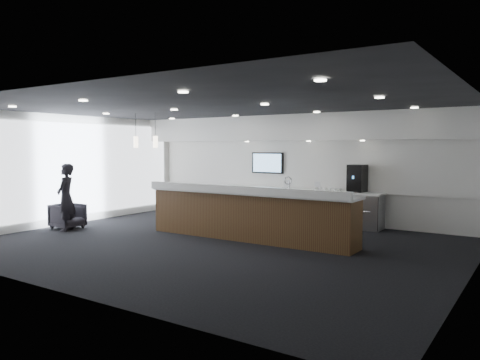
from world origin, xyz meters
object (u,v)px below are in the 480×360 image
Objects in this scene: coffee_machine at (357,178)px; armchair at (68,216)px; lounge_guest at (66,197)px; service_counter at (248,215)px.

coffee_machine reaches higher than armchair.
coffee_machine is at bearing 95.06° from lounge_guest.
service_counter is 3.04× the size of lounge_guest.
service_counter is at bearing -74.08° from armchair.
lounge_guest is at bearing -131.95° from armchair.
lounge_guest is (-4.45, -1.60, 0.28)m from service_counter.
coffee_machine is 7.49m from lounge_guest.
coffee_machine is (1.54, 2.88, 0.73)m from service_counter.
service_counter reaches higher than armchair.
service_counter is 7.29× the size of coffee_machine.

